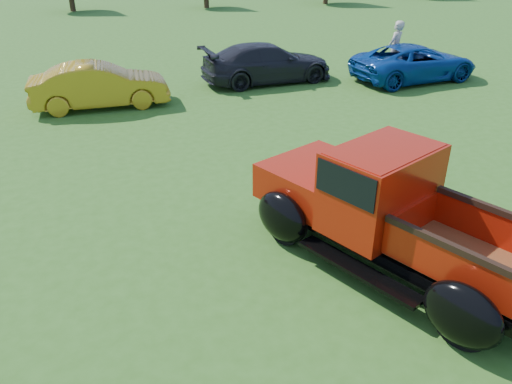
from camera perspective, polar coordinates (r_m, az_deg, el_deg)
ground at (r=8.42m, az=0.79°, el=-6.02°), size 120.00×120.00×0.00m
pickup_truck at (r=8.01m, az=13.78°, el=-1.52°), size 3.81×5.25×1.84m
show_car_yellow at (r=15.79m, az=-17.43°, el=11.54°), size 3.99×1.45×1.31m
show_car_grey at (r=17.87m, az=1.30°, el=14.53°), size 4.69×2.15×1.33m
show_car_blue at (r=18.93m, az=17.66°, el=13.92°), size 4.70×2.50×1.26m
spectator at (r=19.41m, az=15.61°, el=15.52°), size 0.84×0.77×1.93m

